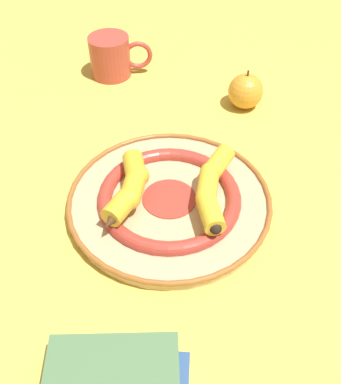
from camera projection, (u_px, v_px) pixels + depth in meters
The scene contains 6 objects.
ground_plane at pixel (154, 214), 0.75m from camera, with size 2.80×2.80×0.00m, color gold.
decorative_bowl at pixel (170, 201), 0.75m from camera, with size 0.34×0.34×0.03m.
banana_a at pixel (129, 189), 0.72m from camera, with size 0.14×0.14×0.04m.
banana_b at pixel (212, 184), 0.73m from camera, with size 0.15×0.16×0.03m.
coffee_mug at pixel (112, 56), 1.02m from camera, with size 0.13×0.10×0.09m.
apple at pixel (246, 91), 0.94m from camera, with size 0.07×0.07×0.09m.
Camera 1 is at (-0.25, -0.43, 0.56)m, focal length 42.00 mm.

